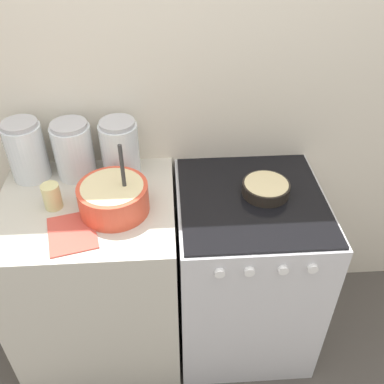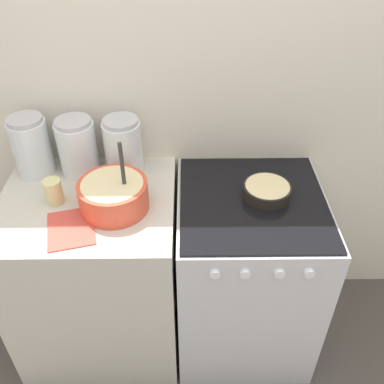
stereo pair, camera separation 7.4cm
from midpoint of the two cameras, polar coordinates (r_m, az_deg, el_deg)
wall_back at (r=1.95m, az=-4.15°, el=12.20°), size 4.50×0.05×2.40m
countertop_cabinet at (r=2.16m, az=-13.33°, el=-10.97°), size 0.75×0.66×0.91m
stove at (r=2.14m, az=6.00°, el=-10.28°), size 0.64×0.68×0.91m
mixing_bowl at (r=1.75m, az=-11.63°, el=-0.61°), size 0.28×0.28×0.31m
baking_pan at (r=1.84m, az=8.69°, el=0.51°), size 0.20×0.20×0.05m
storage_jar_left at (r=2.02m, az=-22.10°, el=4.71°), size 0.17×0.17×0.27m
storage_jar_middle at (r=1.97m, az=-16.47°, el=4.96°), size 0.17×0.17×0.26m
storage_jar_right at (r=1.93m, az=-10.61°, el=5.31°), size 0.17×0.17×0.26m
tin_can at (r=1.84m, az=-19.28°, el=-0.56°), size 0.07×0.07×0.11m
recipe_page at (r=1.72m, az=-16.89°, el=-5.25°), size 0.23×0.26×0.01m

